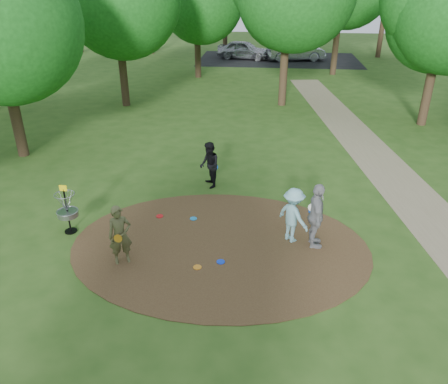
# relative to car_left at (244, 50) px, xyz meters

# --- Properties ---
(ground) EXTENTS (100.00, 100.00, 0.00)m
(ground) POSITION_rel_car_left_xyz_m (1.12, -29.89, -0.79)
(ground) COLOR #2D5119
(ground) RESTS_ON ground
(dirt_clearing) EXTENTS (8.40, 8.40, 0.02)m
(dirt_clearing) POSITION_rel_car_left_xyz_m (1.12, -29.89, -0.78)
(dirt_clearing) COLOR #47301C
(dirt_clearing) RESTS_ON ground
(footpath) EXTENTS (7.55, 39.89, 0.01)m
(footpath) POSITION_rel_car_left_xyz_m (7.62, -27.89, -0.79)
(footpath) COLOR #8C7A5B
(footpath) RESTS_ON ground
(parking_lot) EXTENTS (14.00, 8.00, 0.01)m
(parking_lot) POSITION_rel_car_left_xyz_m (3.12, 0.11, -0.79)
(parking_lot) COLOR black
(parking_lot) RESTS_ON ground
(player_observer_with_disc) EXTENTS (0.72, 0.63, 1.67)m
(player_observer_with_disc) POSITION_rel_car_left_xyz_m (-1.36, -30.92, 0.04)
(player_observer_with_disc) COLOR brown
(player_observer_with_disc) RESTS_ON ground
(player_throwing_with_disc) EXTENTS (1.24, 1.19, 1.64)m
(player_throwing_with_disc) POSITION_rel_car_left_xyz_m (3.15, -29.39, 0.03)
(player_throwing_with_disc) COLOR #8BC9D0
(player_throwing_with_disc) RESTS_ON ground
(player_walking_with_disc) EXTENTS (0.88, 0.98, 1.66)m
(player_walking_with_disc) POSITION_rel_car_left_xyz_m (0.35, -26.11, 0.04)
(player_walking_with_disc) COLOR black
(player_walking_with_disc) RESTS_ON ground
(player_waiting_with_disc) EXTENTS (0.49, 1.13, 1.91)m
(player_waiting_with_disc) POSITION_rel_car_left_xyz_m (3.75, -29.62, 0.16)
(player_waiting_with_disc) COLOR gray
(player_waiting_with_disc) RESTS_ON ground
(disc_ground_cyan) EXTENTS (0.22, 0.22, 0.02)m
(disc_ground_cyan) POSITION_rel_car_left_xyz_m (0.14, -28.51, -0.76)
(disc_ground_cyan) COLOR #1A8ED5
(disc_ground_cyan) RESTS_ON dirt_clearing
(disc_ground_blue) EXTENTS (0.22, 0.22, 0.02)m
(disc_ground_blue) POSITION_rel_car_left_xyz_m (1.24, -30.70, -0.76)
(disc_ground_blue) COLOR #0E39EE
(disc_ground_blue) RESTS_ON dirt_clearing
(disc_ground_red) EXTENTS (0.22, 0.22, 0.02)m
(disc_ground_red) POSITION_rel_car_left_xyz_m (-0.94, -28.47, -0.76)
(disc_ground_red) COLOR red
(disc_ground_red) RESTS_ON dirt_clearing
(car_left) EXTENTS (4.94, 2.79, 1.59)m
(car_left) POSITION_rel_car_left_xyz_m (0.00, 0.00, 0.00)
(car_left) COLOR #98999F
(car_left) RESTS_ON ground
(car_right) EXTENTS (5.28, 2.77, 1.65)m
(car_right) POSITION_rel_car_left_xyz_m (4.55, -0.35, 0.03)
(car_right) COLOR #9EA1A6
(car_right) RESTS_ON ground
(disc_ground_orange) EXTENTS (0.22, 0.22, 0.02)m
(disc_ground_orange) POSITION_rel_car_left_xyz_m (0.66, -31.00, -0.76)
(disc_ground_orange) COLOR orange
(disc_ground_orange) RESTS_ON dirt_clearing
(disc_golf_basket) EXTENTS (0.63, 0.63, 1.54)m
(disc_golf_basket) POSITION_rel_car_left_xyz_m (-3.38, -29.59, 0.08)
(disc_golf_basket) COLOR black
(disc_golf_basket) RESTS_ON ground
(tree_ring) EXTENTS (37.19, 45.72, 9.10)m
(tree_ring) POSITION_rel_car_left_xyz_m (2.68, -20.39, 4.48)
(tree_ring) COLOR #332316
(tree_ring) RESTS_ON ground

